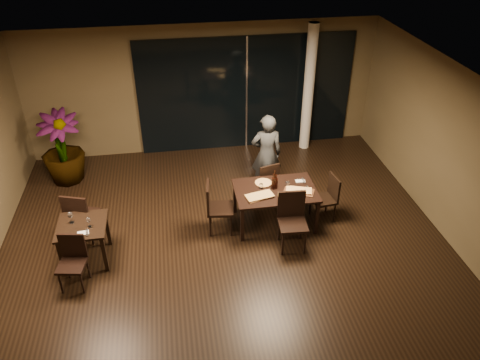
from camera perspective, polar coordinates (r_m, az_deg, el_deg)
The scene contains 31 objects.
ground at distance 8.31m, azimuth -1.45°, elevation -9.17°, with size 8.00×8.00×0.00m, color black.
wall_back at distance 10.98m, azimuth -4.55°, elevation 11.02°, with size 8.00×0.10×3.00m, color brown.
wall_right at distance 8.79m, azimuth 25.55°, elevation 1.87°, with size 0.10×8.00×3.00m, color brown.
ceiling at distance 6.68m, azimuth -1.81°, elevation 10.49°, with size 8.00×8.00×0.04m, color silver.
window_panel at distance 11.07m, azimuth 0.77°, elevation 10.47°, with size 5.00×0.06×2.70m, color black.
column at distance 11.05m, azimuth 8.36°, elevation 10.92°, with size 0.24×0.24×3.00m, color silver.
main_table at distance 8.66m, azimuth 4.32°, elevation -1.61°, with size 1.50×1.00×0.75m.
side_table at distance 8.26m, azimuth -18.63°, elevation -5.89°, with size 0.80×0.80×0.75m.
chair_main_far at distance 9.33m, azimuth 3.27°, elevation -0.02°, with size 0.52×0.52×0.91m.
chair_main_near at distance 8.24m, azimuth 6.35°, elevation -4.54°, with size 0.51×0.51×1.05m.
chair_main_left at distance 8.52m, azimuth -3.03°, elevation -3.08°, with size 0.52×0.52×1.01m.
chair_main_right at distance 9.02m, azimuth 10.64°, elevation -1.86°, with size 0.47×0.47×0.91m.
chair_side_far at distance 8.74m, azimuth -18.91°, elevation -4.01°, with size 0.60×0.60×1.03m.
chair_side_near at distance 7.95m, azimuth -19.74°, elevation -8.96°, with size 0.49×0.49×0.90m.
diner at distance 9.52m, azimuth 3.24°, elevation 3.19°, with size 0.58×0.39×1.72m, color #292B2E.
potted_plant at distance 10.55m, azimuth -20.92°, elevation 3.66°, with size 0.87×0.87×1.59m, color #1F4517.
pizza_board_left at distance 8.40m, azimuth 2.40°, elevation -2.05°, with size 0.50×0.25×0.01m, color #4B2D18.
pizza_board_right at distance 8.61m, azimuth 7.19°, elevation -1.36°, with size 0.54×0.27×0.01m, color #432515.
oblong_pizza_left at distance 8.39m, azimuth 2.41°, elevation -1.95°, with size 0.48×0.23×0.02m, color maroon, non-canonical shape.
oblong_pizza_right at distance 8.60m, azimuth 7.19°, elevation -1.27°, with size 0.45×0.21×0.02m, color maroon, non-canonical shape.
round_pizza at distance 8.78m, azimuth 2.85°, elevation -0.36°, with size 0.30×0.30×0.01m, color red.
bottle_a at distance 8.56m, azimuth 4.10°, elevation -0.16°, with size 0.07×0.07×0.32m, color black, non-canonical shape.
bottle_b at distance 8.59m, azimuth 4.43°, elevation -0.21°, with size 0.06×0.06×0.28m, color black, non-canonical shape.
bottle_c at distance 8.60m, azimuth 4.22°, elevation 0.13°, with size 0.08×0.08×0.35m, color black, non-canonical shape.
tumbler_left at distance 8.62m, azimuth 2.60°, elevation -0.74°, with size 0.07×0.07×0.09m, color white.
tumbler_right at distance 8.70m, azimuth 5.81°, elevation -0.52°, with size 0.08×0.08×0.10m, color white.
napkin_near at distance 8.68m, azimuth 7.80°, elevation -1.11°, with size 0.18×0.10×0.01m, color silver.
napkin_far at distance 8.90m, azimuth 7.36°, elevation -0.13°, with size 0.18×0.10×0.01m, color silver.
wine_glass_a at distance 8.23m, azimuth -19.93°, elevation -4.34°, with size 0.09×0.09×0.20m, color white, non-canonical shape.
wine_glass_b at distance 8.05m, azimuth -17.94°, elevation -4.95°, with size 0.07×0.07×0.17m, color white, non-canonical shape.
side_napkin at distance 7.98m, azimuth -18.58°, elevation -6.16°, with size 0.18×0.11×0.01m, color white.
Camera 1 is at (-0.78, -6.13, 5.55)m, focal length 35.00 mm.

